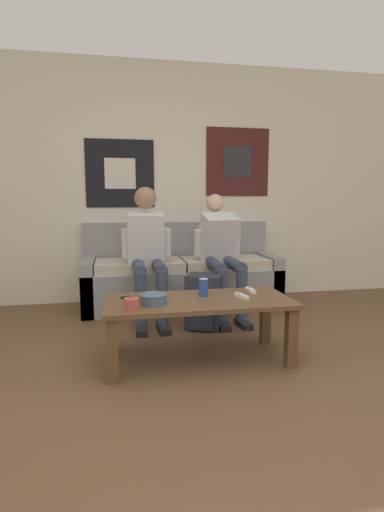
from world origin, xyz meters
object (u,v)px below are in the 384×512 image
(pillar_candle, at_px, (132,304))
(game_controller_near_right, at_px, (250,290))
(backpack, at_px, (204,303))
(ceramic_bowl, at_px, (153,298))
(person_seated_teen, at_px, (221,249))
(drink_can_blue, at_px, (203,287))
(coffee_table, at_px, (198,310))
(cell_phone, at_px, (130,298))
(couch, at_px, (181,278))
(game_controller_near_left, at_px, (242,296))
(person_seated_adult, at_px, (148,247))

(pillar_candle, bearing_deg, game_controller_near_right, 20.32)
(backpack, bearing_deg, ceramic_bowl, -124.26)
(person_seated_teen, bearing_deg, ceramic_bowl, -123.33)
(drink_can_blue, height_order, game_controller_near_right, drink_can_blue)
(coffee_table, distance_m, drink_can_blue, 0.17)
(backpack, xyz_separation_m, cell_phone, (-0.65, -0.58, 0.21))
(couch, distance_m, game_controller_near_left, 1.49)
(coffee_table, xyz_separation_m, person_seated_adult, (-0.25, 1.07, 0.31))
(person_seated_teen, height_order, ceramic_bowl, person_seated_teen)
(person_seated_teen, relative_size, game_controller_near_left, 7.84)
(person_seated_adult, xyz_separation_m, game_controller_near_right, (0.68, -0.92, -0.22))
(person_seated_adult, bearing_deg, drink_can_blue, -72.63)
(backpack, bearing_deg, pillar_candle, -127.34)
(couch, bearing_deg, person_seated_teen, -48.15)
(couch, relative_size, game_controller_near_right, 13.69)
(game_controller_near_right, bearing_deg, cell_phone, -176.27)
(pillar_candle, bearing_deg, backpack, 52.66)
(backpack, xyz_separation_m, game_controller_near_right, (0.23, -0.53, 0.22))
(person_seated_teen, bearing_deg, coffee_table, -112.45)
(drink_can_blue, height_order, cell_phone, drink_can_blue)
(backpack, height_order, game_controller_near_left, backpack)
(couch, height_order, backpack, couch)
(drink_can_blue, bearing_deg, game_controller_near_left, -20.88)
(ceramic_bowl, relative_size, cell_phone, 1.18)
(backpack, relative_size, drink_can_blue, 3.77)
(backpack, xyz_separation_m, game_controller_near_left, (0.11, -0.69, 0.22))
(couch, xyz_separation_m, person_seated_teen, (0.33, -0.37, 0.34))
(coffee_table, relative_size, cell_phone, 8.42)
(game_controller_near_right, height_order, cell_phone, game_controller_near_right)
(game_controller_near_left, bearing_deg, pillar_candle, -167.68)
(coffee_table, xyz_separation_m, pillar_candle, (-0.46, -0.18, 0.11))
(person_seated_teen, relative_size, drink_can_blue, 9.36)
(backpack, xyz_separation_m, drink_can_blue, (-0.14, -0.59, 0.27))
(ceramic_bowl, distance_m, game_controller_near_right, 0.76)
(person_seated_teen, relative_size, backpack, 2.48)
(backpack, bearing_deg, person_seated_adult, 138.49)
(person_seated_adult, bearing_deg, person_seated_teen, 1.62)
(coffee_table, distance_m, cell_phone, 0.47)
(drink_can_blue, bearing_deg, cell_phone, 179.21)
(person_seated_teen, distance_m, drink_can_blue, 1.09)
(game_controller_near_left, distance_m, cell_phone, 0.77)
(person_seated_teen, distance_m, game_controller_near_right, 0.96)
(ceramic_bowl, bearing_deg, backpack, 55.74)
(ceramic_bowl, xyz_separation_m, cell_phone, (-0.15, 0.16, -0.03))
(cell_phone, bearing_deg, ceramic_bowl, -46.88)
(person_seated_teen, bearing_deg, couch, 131.85)
(game_controller_near_left, bearing_deg, backpack, 99.08)
(person_seated_teen, bearing_deg, pillar_candle, -125.55)
(drink_can_blue, bearing_deg, backpack, 76.74)
(couch, xyz_separation_m, backpack, (0.07, -0.78, -0.07))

